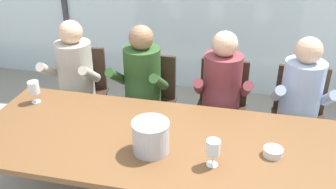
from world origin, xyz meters
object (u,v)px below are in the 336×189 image
(ice_bucket_primary, at_px, (151,136))
(wine_glass_near_bucket, at_px, (213,149))
(dining_table, at_px, (156,146))
(person_beige_jumper, at_px, (72,79))
(chair_center, at_px, (221,103))
(chair_right_of_center, at_px, (299,112))
(person_pale_blue_shirt, at_px, (301,102))
(person_maroon_top, at_px, (221,94))
(chair_near_curtain, at_px, (83,88))
(wine_glass_by_left_taster, at_px, (34,88))
(chair_left_of_center, at_px, (150,96))
(tasting_bowl, at_px, (273,152))
(person_olive_shirt, at_px, (140,86))

(ice_bucket_primary, bearing_deg, wine_glass_near_bucket, -8.43)
(dining_table, relative_size, person_beige_jumper, 2.05)
(dining_table, distance_m, chair_center, 1.01)
(chair_right_of_center, distance_m, person_pale_blue_shirt, 0.23)
(person_maroon_top, height_order, ice_bucket_primary, person_maroon_top)
(chair_center, bearing_deg, chair_near_curtain, -178.67)
(chair_near_curtain, xyz_separation_m, wine_glass_by_left_taster, (-0.07, -0.66, 0.32))
(chair_left_of_center, relative_size, wine_glass_near_bucket, 5.11)
(chair_near_curtain, height_order, chair_center, same)
(wine_glass_near_bucket, bearing_deg, tasting_bowl, 26.44)
(dining_table, height_order, wine_glass_near_bucket, wine_glass_near_bucket)
(chair_left_of_center, xyz_separation_m, chair_right_of_center, (1.30, 0.01, 0.00))
(wine_glass_by_left_taster, bearing_deg, chair_near_curtain, 84.18)
(chair_center, height_order, wine_glass_near_bucket, wine_glass_near_bucket)
(dining_table, relative_size, chair_near_curtain, 2.78)
(chair_near_curtain, bearing_deg, chair_right_of_center, -8.22)
(person_pale_blue_shirt, bearing_deg, wine_glass_near_bucket, -122.47)
(chair_left_of_center, relative_size, wine_glass_by_left_taster, 5.11)
(chair_right_of_center, height_order, person_pale_blue_shirt, person_pale_blue_shirt)
(chair_near_curtain, bearing_deg, chair_center, -8.13)
(chair_left_of_center, height_order, chair_right_of_center, same)
(ice_bucket_primary, bearing_deg, chair_left_of_center, 105.78)
(chair_center, distance_m, person_beige_jumper, 1.35)
(chair_right_of_center, distance_m, person_maroon_top, 0.69)
(dining_table, bearing_deg, wine_glass_by_left_taster, 164.86)
(dining_table, bearing_deg, ice_bucket_primary, -88.35)
(person_maroon_top, bearing_deg, person_beige_jumper, 174.66)
(chair_right_of_center, height_order, tasting_bowl, chair_right_of_center)
(chair_center, bearing_deg, chair_right_of_center, 1.05)
(person_olive_shirt, relative_size, person_maroon_top, 1.00)
(person_beige_jumper, relative_size, person_maroon_top, 1.00)
(person_pale_blue_shirt, bearing_deg, chair_left_of_center, 172.60)
(chair_left_of_center, bearing_deg, dining_table, -71.00)
(dining_table, height_order, person_beige_jumper, person_beige_jumper)
(chair_right_of_center, height_order, ice_bucket_primary, ice_bucket_primary)
(tasting_bowl, bearing_deg, person_olive_shirt, 144.04)
(person_olive_shirt, distance_m, ice_bucket_primary, 0.99)
(person_beige_jumper, distance_m, person_pale_blue_shirt, 1.96)
(wine_glass_by_left_taster, distance_m, wine_glass_near_bucket, 1.51)
(chair_near_curtain, distance_m, tasting_bowl, 1.98)
(dining_table, relative_size, chair_left_of_center, 2.78)
(person_olive_shirt, xyz_separation_m, wine_glass_by_left_taster, (-0.69, -0.50, 0.14))
(ice_bucket_primary, distance_m, wine_glass_by_left_taster, 1.12)
(chair_right_of_center, bearing_deg, chair_center, -179.37)
(chair_left_of_center, height_order, wine_glass_near_bucket, wine_glass_near_bucket)
(chair_near_curtain, xyz_separation_m, chair_left_of_center, (0.68, -0.03, 0.00))
(chair_center, bearing_deg, person_beige_jumper, -171.41)
(person_beige_jumper, bearing_deg, chair_left_of_center, 10.10)
(wine_glass_near_bucket, bearing_deg, chair_center, 92.05)
(person_pale_blue_shirt, bearing_deg, chair_center, 164.59)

